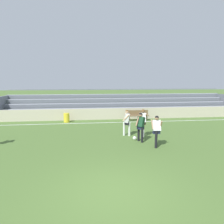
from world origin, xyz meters
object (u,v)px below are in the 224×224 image
Objects in this scene: bleacher_stand at (121,104)px; player_dark_trailing_run at (141,125)px; player_white_wide_right at (143,120)px; player_white_on_ball at (156,129)px; soccer_ball at (135,138)px; bench_near_wall_gap at (138,114)px; trash_bin at (67,118)px; player_white_challenging at (127,120)px.

bleacher_stand is 9.46m from player_dark_trailing_run.
player_white_wide_right is 1.03× the size of player_white_on_ball.
bench_near_wall_gap is at bearing 73.76° from soccer_ball.
trash_bin is at bearing 179.35° from bench_near_wall_gap.
bench_near_wall_gap reaches higher than soccer_ball.
player_white_wide_right is 0.99m from player_white_challenging.
player_white_challenging is (-0.50, 1.38, -0.01)m from player_dark_trailing_run.
bench_near_wall_gap is 6.42m from player_dark_trailing_run.
player_white_on_ball is 7.43× the size of soccer_ball.
player_white_challenging is (-1.97, -4.85, 0.42)m from bench_near_wall_gap.
bleacher_stand reaches higher than player_dark_trailing_run.
player_white_challenging is (-0.94, 0.30, -0.04)m from player_white_wide_right.
bleacher_stand is 13.37× the size of player_white_wide_right.
player_white_wide_right is 2.10m from player_white_on_ball.
player_dark_trailing_run is at bearing -69.95° from player_white_challenging.
bench_near_wall_gap is at bearing 76.71° from player_dark_trailing_run.
soccer_ball is at bearing -53.62° from trash_bin.
bleacher_stand is at bearing 86.92° from player_dark_trailing_run.
player_dark_trailing_run is 0.97× the size of player_white_wide_right.
trash_bin is 6.43m from player_white_challenging.
bleacher_stand is 13.74× the size of player_dark_trailing_run.
player_dark_trailing_run is (-0.51, -9.44, -0.13)m from bleacher_stand.
soccer_ball is (4.36, -5.92, -0.27)m from trash_bin.
bleacher_stand reaches higher than soccer_ball.
player_white_challenging is at bearing 110.05° from player_dark_trailing_run.
bleacher_stand is 12.52× the size of bench_near_wall_gap.
bleacher_stand reaches higher than player_white_challenging.
trash_bin is at bearing -148.36° from bleacher_stand.
player_dark_trailing_run is at bearing -53.89° from trash_bin.
player_white_wide_right is (-0.07, -8.36, -0.10)m from bleacher_stand.
trash_bin is 3.44× the size of soccer_ball.
player_white_challenging is at bearing 162.48° from player_white_wide_right.
soccer_ball is (-0.79, 1.40, -0.86)m from player_white_on_ball.
player_dark_trailing_run is (-1.47, -6.23, 0.43)m from bench_near_wall_gap.
player_dark_trailing_run is at bearing -93.08° from bleacher_stand.
bench_near_wall_gap is 6.11m from soccer_ball.
bench_near_wall_gap is 7.32m from player_white_on_ball.
bleacher_stand is at bearing 90.29° from player_white_on_ball.
bleacher_stand reaches higher than player_white_wide_right.
bench_near_wall_gap is 1.10× the size of player_white_on_ball.
trash_bin is at bearing 126.38° from soccer_ball.
bleacher_stand is 13.80× the size of player_white_challenging.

